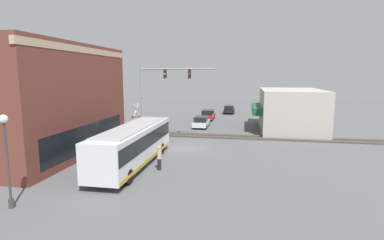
{
  "coord_description": "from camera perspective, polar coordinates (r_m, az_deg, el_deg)",
  "views": [
    {
      "loc": [
        -27.28,
        -5.57,
        6.92
      ],
      "look_at": [
        3.67,
        0.04,
        2.15
      ],
      "focal_mm": 28.0,
      "sensor_mm": 36.0,
      "label": 1
    }
  ],
  "objects": [
    {
      "name": "streetlamp",
      "position": [
        18.03,
        -31.83,
        -5.42
      ],
      "size": [
        0.44,
        0.44,
        4.95
      ],
      "color": "#38383A",
      "rests_on": "ground"
    },
    {
      "name": "brick_building",
      "position": [
        28.77,
        -26.39,
        3.37
      ],
      "size": [
        15.24,
        8.21,
        9.46
      ],
      "color": "brown",
      "rests_on": "ground"
    },
    {
      "name": "parked_car_red",
      "position": [
        46.51,
        3.06,
        0.95
      ],
      "size": [
        4.77,
        1.82,
        1.54
      ],
      "color": "#B21E19",
      "rests_on": "ground"
    },
    {
      "name": "parked_car_black",
      "position": [
        54.57,
        7.1,
        1.99
      ],
      "size": [
        4.45,
        1.82,
        1.44
      ],
      "color": "black",
      "rests_on": "ground"
    },
    {
      "name": "pedestrian_near_bus",
      "position": [
        22.12,
        -6.25,
        -7.17
      ],
      "size": [
        0.34,
        0.34,
        1.79
      ],
      "color": "black",
      "rests_on": "ground"
    },
    {
      "name": "rail_track_near",
      "position": [
        34.44,
        0.76,
        -2.92
      ],
      "size": [
        2.6,
        60.0,
        0.15
      ],
      "color": "#332D28",
      "rests_on": "ground"
    },
    {
      "name": "crossing_signal",
      "position": [
        33.58,
        -10.52,
        0.57
      ],
      "size": [
        1.41,
        1.18,
        3.81
      ],
      "color": "gray",
      "rests_on": "ground"
    },
    {
      "name": "ground_plane",
      "position": [
        28.7,
        -1.23,
        -5.33
      ],
      "size": [
        120.0,
        120.0,
        0.0
      ],
      "primitive_type": "plane",
      "color": "#565659"
    },
    {
      "name": "pedestrian_at_crossing",
      "position": [
        32.75,
        -7.82,
        -2.02
      ],
      "size": [
        0.34,
        0.34,
        1.79
      ],
      "color": "#473828",
      "rests_on": "ground"
    },
    {
      "name": "parked_car_white",
      "position": [
        39.62,
        1.78,
        -0.43
      ],
      "size": [
        4.23,
        1.82,
        1.48
      ],
      "color": "silver",
      "rests_on": "ground"
    },
    {
      "name": "shop_building",
      "position": [
        39.72,
        18.15,
        1.88
      ],
      "size": [
        11.54,
        8.39,
        5.1
      ],
      "color": "#B2ADA3",
      "rests_on": "ground"
    },
    {
      "name": "traffic_signal_gantry",
      "position": [
        32.25,
        -6.03,
        6.48
      ],
      "size": [
        0.42,
        8.0,
        7.93
      ],
      "color": "gray",
      "rests_on": "ground"
    },
    {
      "name": "city_bus",
      "position": [
        23.33,
        -11.07,
        -4.46
      ],
      "size": [
        11.48,
        2.59,
        3.08
      ],
      "color": "silver",
      "rests_on": "ground"
    }
  ]
}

